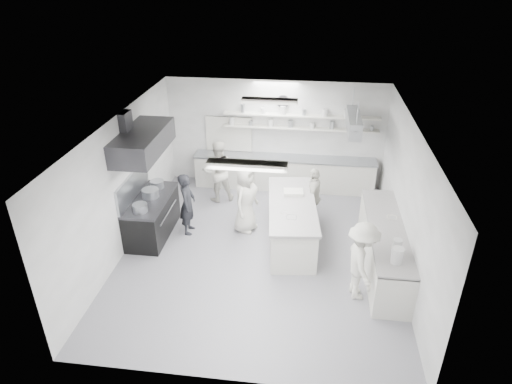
# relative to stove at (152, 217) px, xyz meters

# --- Properties ---
(floor) EXTENTS (6.00, 7.00, 0.02)m
(floor) POSITION_rel_stove_xyz_m (2.60, -0.40, -0.46)
(floor) COLOR gray
(floor) RESTS_ON ground
(ceiling) EXTENTS (6.00, 7.00, 0.02)m
(ceiling) POSITION_rel_stove_xyz_m (2.60, -0.40, 2.56)
(ceiling) COLOR white
(ceiling) RESTS_ON wall_back
(wall_back) EXTENTS (6.00, 0.04, 3.00)m
(wall_back) POSITION_rel_stove_xyz_m (2.60, 3.10, 1.05)
(wall_back) COLOR silver
(wall_back) RESTS_ON floor
(wall_front) EXTENTS (6.00, 0.04, 3.00)m
(wall_front) POSITION_rel_stove_xyz_m (2.60, -3.90, 1.05)
(wall_front) COLOR silver
(wall_front) RESTS_ON floor
(wall_left) EXTENTS (0.04, 7.00, 3.00)m
(wall_left) POSITION_rel_stove_xyz_m (-0.40, -0.40, 1.05)
(wall_left) COLOR silver
(wall_left) RESTS_ON floor
(wall_right) EXTENTS (0.04, 7.00, 3.00)m
(wall_right) POSITION_rel_stove_xyz_m (5.60, -0.40, 1.05)
(wall_right) COLOR silver
(wall_right) RESTS_ON floor
(stove) EXTENTS (0.80, 1.80, 0.90)m
(stove) POSITION_rel_stove_xyz_m (0.00, 0.00, 0.00)
(stove) COLOR black
(stove) RESTS_ON floor
(exhaust_hood) EXTENTS (0.85, 2.00, 0.50)m
(exhaust_hood) POSITION_rel_stove_xyz_m (0.00, -0.00, 1.90)
(exhaust_hood) COLOR #313136
(exhaust_hood) RESTS_ON wall_left
(back_counter) EXTENTS (5.00, 0.60, 0.92)m
(back_counter) POSITION_rel_stove_xyz_m (2.90, 2.80, 0.01)
(back_counter) COLOR silver
(back_counter) RESTS_ON floor
(shelf_lower) EXTENTS (4.20, 0.26, 0.04)m
(shelf_lower) POSITION_rel_stove_xyz_m (3.30, 2.97, 1.30)
(shelf_lower) COLOR silver
(shelf_lower) RESTS_ON wall_back
(shelf_upper) EXTENTS (4.20, 0.26, 0.04)m
(shelf_upper) POSITION_rel_stove_xyz_m (3.30, 2.97, 1.65)
(shelf_upper) COLOR silver
(shelf_upper) RESTS_ON wall_back
(pass_through_window) EXTENTS (1.30, 0.04, 1.00)m
(pass_through_window) POSITION_rel_stove_xyz_m (1.30, 3.08, 1.00)
(pass_through_window) COLOR black
(pass_through_window) RESTS_ON wall_back
(wall_clock) EXTENTS (0.32, 0.05, 0.32)m
(wall_clock) POSITION_rel_stove_xyz_m (2.80, 3.06, 2.00)
(wall_clock) COLOR silver
(wall_clock) RESTS_ON wall_back
(right_counter) EXTENTS (0.74, 3.30, 0.94)m
(right_counter) POSITION_rel_stove_xyz_m (5.25, -0.60, 0.02)
(right_counter) COLOR silver
(right_counter) RESTS_ON floor
(pot_rack) EXTENTS (0.30, 1.60, 0.40)m
(pot_rack) POSITION_rel_stove_xyz_m (4.60, 2.00, 1.85)
(pot_rack) COLOR #A0A4AB
(pot_rack) RESTS_ON ceiling
(light_fixture_front) EXTENTS (1.30, 0.25, 0.10)m
(light_fixture_front) POSITION_rel_stove_xyz_m (2.60, -2.20, 2.49)
(light_fixture_front) COLOR silver
(light_fixture_front) RESTS_ON ceiling
(light_fixture_rear) EXTENTS (1.30, 0.25, 0.10)m
(light_fixture_rear) POSITION_rel_stove_xyz_m (2.60, 1.40, 2.49)
(light_fixture_rear) COLOR silver
(light_fixture_rear) RESTS_ON ceiling
(prep_island) EXTENTS (1.21, 2.65, 0.95)m
(prep_island) POSITION_rel_stove_xyz_m (3.26, 0.11, 0.02)
(prep_island) COLOR silver
(prep_island) RESTS_ON floor
(stove_pot) EXTENTS (0.39, 0.39, 0.24)m
(stove_pot) POSITION_rel_stove_xyz_m (0.00, 0.08, 0.58)
(stove_pot) COLOR #A0A4AB
(stove_pot) RESTS_ON stove
(cook_stove) EXTENTS (0.39, 0.57, 1.52)m
(cook_stove) POSITION_rel_stove_xyz_m (0.82, 0.20, 0.31)
(cook_stove) COLOR black
(cook_stove) RESTS_ON floor
(cook_back) EXTENTS (1.00, 0.90, 1.69)m
(cook_back) POSITION_rel_stove_xyz_m (1.20, 1.87, 0.39)
(cook_back) COLOR silver
(cook_back) RESTS_ON floor
(cook_island_left) EXTENTS (0.79, 0.96, 1.69)m
(cook_island_left) POSITION_rel_stove_xyz_m (2.16, 0.48, 0.40)
(cook_island_left) COLOR silver
(cook_island_left) RESTS_ON floor
(cook_island_right) EXTENTS (0.51, 0.92, 1.49)m
(cook_island_right) POSITION_rel_stove_xyz_m (3.74, 0.96, 0.29)
(cook_island_right) COLOR silver
(cook_island_right) RESTS_ON floor
(cook_right) EXTENTS (0.77, 1.14, 1.62)m
(cook_right) POSITION_rel_stove_xyz_m (4.67, -1.62, 0.36)
(cook_right) COLOR silver
(cook_right) RESTS_ON floor
(bowl_island_a) EXTENTS (0.24, 0.24, 0.06)m
(bowl_island_a) POSITION_rel_stove_xyz_m (3.28, -0.49, 0.53)
(bowl_island_a) COLOR #A0A4AB
(bowl_island_a) RESTS_ON prep_island
(bowl_island_b) EXTENTS (0.22, 0.22, 0.05)m
(bowl_island_b) POSITION_rel_stove_xyz_m (3.10, -0.30, 0.52)
(bowl_island_b) COLOR silver
(bowl_island_b) RESTS_ON prep_island
(bowl_right) EXTENTS (0.26, 0.26, 0.05)m
(bowl_right) POSITION_rel_stove_xyz_m (5.39, -0.20, 0.52)
(bowl_right) COLOR silver
(bowl_right) RESTS_ON right_counter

